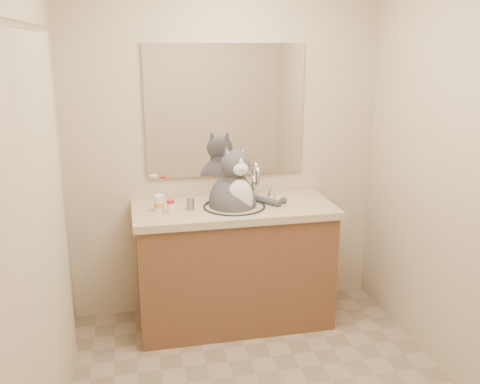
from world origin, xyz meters
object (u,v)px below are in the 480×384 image
Objects in this scene: cat at (234,199)px; pill_bottle_orange at (159,204)px; grey_canister at (190,204)px; pill_bottle_redcap at (171,206)px.

cat is 0.50m from pill_bottle_orange.
pill_bottle_orange is at bearing 178.03° from grey_canister.
cat reaches higher than grey_canister.
pill_bottle_orange is 1.36× the size of grey_canister.
pill_bottle_redcap is at bearing 175.01° from cat.
pill_bottle_redcap is at bearing -162.39° from grey_canister.
cat is 5.90× the size of pill_bottle_orange.
pill_bottle_redcap is at bearing -34.25° from pill_bottle_orange.
cat is at bearing 4.65° from grey_canister.
pill_bottle_redcap is 0.79× the size of pill_bottle_orange.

